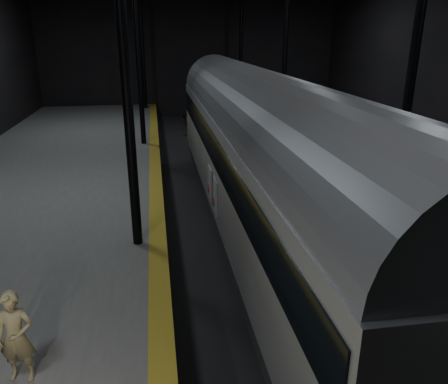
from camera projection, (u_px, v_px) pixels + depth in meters
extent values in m
plane|color=black|center=(242.00, 213.00, 16.84)|extent=(44.00, 44.00, 0.00)
cube|color=#4F4E4C|center=(37.00, 213.00, 15.56)|extent=(9.00, 43.80, 1.00)
cube|color=#4F4E4C|center=(423.00, 191.00, 17.78)|extent=(9.00, 43.80, 1.00)
cube|color=olive|center=(156.00, 193.00, 16.02)|extent=(0.50, 43.80, 0.01)
cube|color=#3F3328|center=(224.00, 210.00, 16.68)|extent=(0.08, 43.00, 0.14)
cube|color=#3F3328|center=(261.00, 208.00, 16.89)|extent=(0.08, 43.00, 0.14)
cube|color=black|center=(242.00, 212.00, 16.82)|extent=(2.40, 42.00, 0.12)
cylinder|color=black|center=(124.00, 56.00, 10.52)|extent=(0.26, 0.26, 10.00)
cylinder|color=black|center=(415.00, 54.00, 11.64)|extent=(0.26, 0.26, 10.00)
cylinder|color=black|center=(138.00, 45.00, 21.66)|extent=(0.26, 0.26, 10.00)
cylinder|color=black|center=(285.00, 44.00, 22.78)|extent=(0.26, 0.26, 10.00)
cylinder|color=black|center=(142.00, 41.00, 32.81)|extent=(0.26, 0.26, 10.00)
cylinder|color=black|center=(241.00, 41.00, 33.93)|extent=(0.26, 0.26, 10.00)
cube|color=#9C9EA3|center=(257.00, 165.00, 13.89)|extent=(2.93, 20.22, 3.03)
cube|color=black|center=(256.00, 220.00, 14.54)|extent=(2.68, 19.82, 0.86)
cube|color=black|center=(258.00, 143.00, 13.65)|extent=(2.99, 19.92, 0.91)
cylinder|color=slate|center=(259.00, 118.00, 13.37)|extent=(2.87, 20.02, 2.87)
cube|color=black|center=(223.00, 169.00, 21.24)|extent=(1.82, 2.22, 0.35)
cube|color=silver|center=(215.00, 196.00, 12.94)|extent=(0.04, 0.76, 1.06)
cube|color=silver|center=(210.00, 183.00, 14.07)|extent=(0.04, 0.76, 1.06)
cylinder|color=maroon|center=(214.00, 202.00, 13.19)|extent=(0.03, 0.26, 0.26)
cylinder|color=maroon|center=(209.00, 189.00, 14.32)|extent=(0.03, 0.26, 0.26)
imported|color=#8B7D55|center=(16.00, 337.00, 7.15)|extent=(0.65, 0.47, 1.66)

